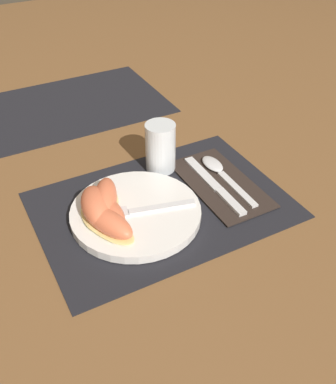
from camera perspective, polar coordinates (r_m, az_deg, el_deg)
name	(u,v)px	position (r m, az deg, el deg)	size (l,w,h in m)	color
ground_plane	(162,205)	(0.86, -0.76, -1.72)	(3.00, 3.00, 0.00)	brown
placemat	(162,205)	(0.85, -0.76, -1.62)	(0.47, 0.33, 0.00)	black
placemat_far	(73,105)	(1.22, -12.00, 10.78)	(0.47, 0.33, 0.00)	black
plate	(136,213)	(0.82, -4.11, -2.66)	(0.24, 0.24, 0.02)	white
juice_glass	(161,150)	(0.92, -0.96, 5.39)	(0.06, 0.06, 0.10)	silver
napkin	(221,184)	(0.91, 6.72, 1.02)	(0.12, 0.23, 0.00)	#2D231E
knife	(215,186)	(0.89, 5.98, 0.80)	(0.02, 0.21, 0.01)	silver
spoon	(219,170)	(0.93, 6.47, 2.77)	(0.03, 0.18, 0.01)	silver
fork	(133,212)	(0.81, -4.45, -2.50)	(0.20, 0.07, 0.00)	silver
citrus_wedge_0	(105,200)	(0.82, -7.95, -1.02)	(0.09, 0.13, 0.04)	#F4DB84
citrus_wedge_1	(96,207)	(0.80, -9.11, -1.88)	(0.07, 0.12, 0.04)	#F4DB84
citrus_wedge_2	(109,214)	(0.79, -7.45, -2.74)	(0.05, 0.10, 0.03)	#F4DB84
citrus_wedge_3	(108,222)	(0.77, -7.69, -3.84)	(0.09, 0.13, 0.04)	#F4DB84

